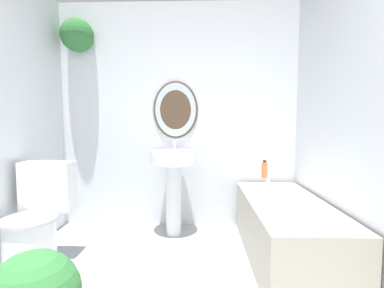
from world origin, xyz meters
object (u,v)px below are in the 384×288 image
Objects in this scene: bathtub at (286,229)px; shampoo_bottle at (264,170)px; pedestal_sink at (174,173)px; toilet at (37,224)px.

bathtub is 7.97× the size of shampoo_bottle.
pedestal_sink is at bearing 152.74° from bathtub.
bathtub is (1.95, 0.21, -0.09)m from toilet.
pedestal_sink is at bearing 35.73° from toilet.
pedestal_sink is 0.66× the size of bathtub.
pedestal_sink is 5.22× the size of shampoo_bottle.
toilet is at bearing -157.77° from shampoo_bottle.
pedestal_sink reaches higher than toilet.
shampoo_bottle is (1.90, 0.78, 0.30)m from toilet.
shampoo_bottle is at bearing 4.41° from pedestal_sink.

